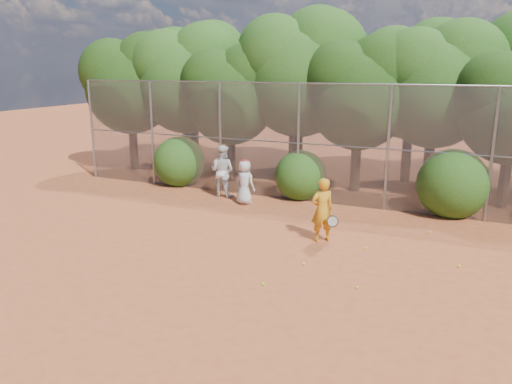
% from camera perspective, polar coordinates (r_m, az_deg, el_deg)
% --- Properties ---
extents(ground, '(80.00, 80.00, 0.00)m').
position_cam_1_polar(ground, '(11.88, -0.56, -8.38)').
color(ground, '#A54A25').
rests_on(ground, ground).
extents(fence_back, '(20.05, 0.09, 4.03)m').
position_cam_1_polar(fence_back, '(16.82, 7.69, 5.54)').
color(fence_back, gray).
rests_on(fence_back, ground).
extents(tree_0, '(4.38, 3.81, 6.00)m').
position_cam_1_polar(tree_0, '(22.83, -14.07, 12.27)').
color(tree_0, black).
rests_on(tree_0, ground).
extents(tree_1, '(4.64, 4.03, 6.35)m').
position_cam_1_polar(tree_1, '(21.80, -7.95, 13.09)').
color(tree_1, black).
rests_on(tree_1, ground).
extents(tree_2, '(3.99, 3.47, 5.47)m').
position_cam_1_polar(tree_2, '(19.98, -2.79, 11.44)').
color(tree_2, black).
rests_on(tree_2, ground).
extents(tree_3, '(4.89, 4.26, 6.70)m').
position_cam_1_polar(tree_3, '(19.90, 5.20, 13.72)').
color(tree_3, black).
rests_on(tree_3, ground).
extents(tree_4, '(4.19, 3.64, 5.73)m').
position_cam_1_polar(tree_4, '(18.65, 11.91, 11.48)').
color(tree_4, black).
rests_on(tree_4, ground).
extents(tree_5, '(4.51, 3.92, 6.17)m').
position_cam_1_polar(tree_5, '(19.06, 20.02, 11.87)').
color(tree_5, black).
rests_on(tree_5, ground).
extents(tree_9, '(4.83, 4.20, 6.62)m').
position_cam_1_polar(tree_9, '(24.28, -7.06, 13.64)').
color(tree_9, black).
rests_on(tree_9, ground).
extents(tree_10, '(5.15, 4.48, 7.06)m').
position_cam_1_polar(tree_10, '(22.31, 4.64, 14.39)').
color(tree_10, black).
rests_on(tree_10, ground).
extents(tree_11, '(4.64, 4.03, 6.35)m').
position_cam_1_polar(tree_11, '(20.75, 17.62, 12.51)').
color(tree_11, black).
rests_on(tree_11, ground).
extents(bush_0, '(2.00, 2.00, 2.00)m').
position_cam_1_polar(bush_0, '(19.73, -8.76, 3.69)').
color(bush_0, '#1F4611').
rests_on(bush_0, ground).
extents(bush_1, '(1.80, 1.80, 1.80)m').
position_cam_1_polar(bush_1, '(17.58, 5.10, 2.17)').
color(bush_1, '#1F4611').
rests_on(bush_1, ground).
extents(bush_2, '(2.20, 2.20, 2.20)m').
position_cam_1_polar(bush_2, '(16.63, 21.60, 1.20)').
color(bush_2, '#1F4611').
rests_on(bush_2, ground).
extents(player_yellow, '(0.88, 0.72, 1.73)m').
position_cam_1_polar(player_yellow, '(13.32, 7.57, -2.04)').
color(player_yellow, orange).
rests_on(player_yellow, ground).
extents(player_teen, '(0.83, 0.64, 1.53)m').
position_cam_1_polar(player_teen, '(16.79, -1.30, 1.16)').
color(player_teen, silver).
rests_on(player_teen, ground).
extents(player_white, '(0.91, 0.76, 1.85)m').
position_cam_1_polar(player_white, '(17.80, -3.87, 2.42)').
color(player_white, silver).
rests_on(player_white, ground).
extents(ball_0, '(0.07, 0.07, 0.07)m').
position_cam_1_polar(ball_0, '(13.14, 12.38, -6.30)').
color(ball_0, '#C1DF28').
rests_on(ball_0, ground).
extents(ball_1, '(0.07, 0.07, 0.07)m').
position_cam_1_polar(ball_1, '(12.67, 22.18, -7.86)').
color(ball_1, '#C1DF28').
rests_on(ball_1, ground).
extents(ball_2, '(0.07, 0.07, 0.07)m').
position_cam_1_polar(ball_2, '(10.86, 0.81, -10.48)').
color(ball_2, '#C1DF28').
rests_on(ball_2, ground).
extents(ball_3, '(0.07, 0.07, 0.07)m').
position_cam_1_polar(ball_3, '(10.92, 11.49, -10.63)').
color(ball_3, '#C1DF28').
rests_on(ball_3, ground).
extents(ball_4, '(0.07, 0.07, 0.07)m').
position_cam_1_polar(ball_4, '(11.94, 5.43, -8.17)').
color(ball_4, '#C1DF28').
rests_on(ball_4, ground).
extents(ball_5, '(0.07, 0.07, 0.07)m').
position_cam_1_polar(ball_5, '(14.82, 19.21, -4.39)').
color(ball_5, '#C1DF28').
rests_on(ball_5, ground).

